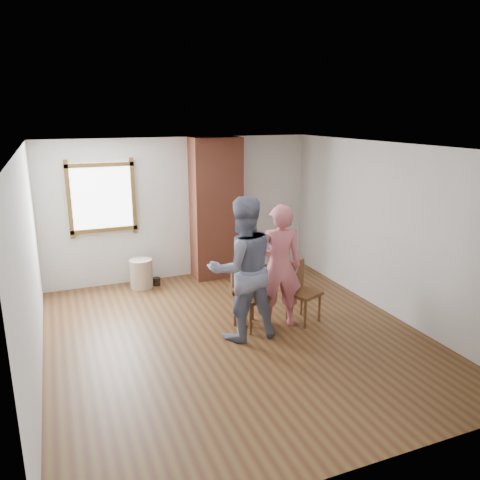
% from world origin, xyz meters
% --- Properties ---
extents(ground, '(5.50, 5.50, 0.00)m').
position_xyz_m(ground, '(0.00, 0.00, 0.00)').
color(ground, brown).
rests_on(ground, ground).
extents(room_shell, '(5.04, 5.52, 2.62)m').
position_xyz_m(room_shell, '(-0.06, 0.61, 1.81)').
color(room_shell, silver).
rests_on(room_shell, ground).
extents(brick_chimney, '(0.90, 0.50, 2.60)m').
position_xyz_m(brick_chimney, '(0.60, 2.50, 1.30)').
color(brick_chimney, '#9D4E37').
rests_on(brick_chimney, ground).
extents(stoneware_crock, '(0.46, 0.46, 0.51)m').
position_xyz_m(stoneware_crock, '(-0.86, 2.40, 0.26)').
color(stoneware_crock, '#C2A78C').
rests_on(stoneware_crock, ground).
extents(dark_pot, '(0.16, 0.16, 0.14)m').
position_xyz_m(dark_pot, '(-0.59, 2.40, 0.07)').
color(dark_pot, black).
rests_on(dark_pot, ground).
extents(dining_chair_left, '(0.54, 0.54, 0.92)m').
position_xyz_m(dining_chair_left, '(0.30, 0.26, 0.51)').
color(dining_chair_left, brown).
rests_on(dining_chair_left, ground).
extents(dining_chair_right, '(0.55, 0.55, 0.90)m').
position_xyz_m(dining_chair_right, '(1.08, 0.14, 0.50)').
color(dining_chair_right, brown).
rests_on(dining_chair_right, ground).
extents(side_table, '(0.40, 0.40, 0.60)m').
position_xyz_m(side_table, '(0.24, 0.33, 0.40)').
color(side_table, brown).
rests_on(side_table, ground).
extents(cake_plate, '(0.18, 0.18, 0.01)m').
position_xyz_m(cake_plate, '(0.24, 0.33, 0.60)').
color(cake_plate, white).
rests_on(cake_plate, side_table).
extents(cake_slice, '(0.08, 0.07, 0.06)m').
position_xyz_m(cake_slice, '(0.25, 0.33, 0.64)').
color(cake_slice, silver).
rests_on(cake_slice, cake_plate).
extents(man, '(0.96, 0.75, 1.98)m').
position_xyz_m(man, '(0.09, -0.03, 0.99)').
color(man, '#16193C').
rests_on(man, ground).
extents(person_pink, '(0.75, 0.60, 1.80)m').
position_xyz_m(person_pink, '(0.72, 0.12, 0.90)').
color(person_pink, '#CC666D').
rests_on(person_pink, ground).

